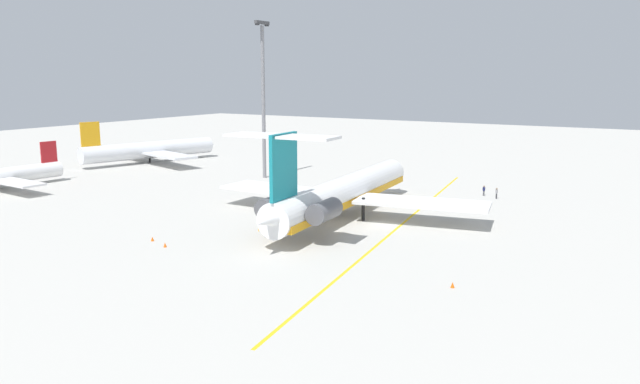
% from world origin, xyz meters
% --- Properties ---
extents(ground, '(357.74, 357.74, 0.00)m').
position_xyz_m(ground, '(0.00, 0.00, 0.00)').
color(ground, '#B7B5AD').
extents(main_jetliner, '(45.25, 40.05, 13.17)m').
position_xyz_m(main_jetliner, '(0.19, 6.52, 3.59)').
color(main_jetliner, white).
rests_on(main_jetliner, ground).
extents(airliner_mid_left, '(32.80, 32.81, 9.94)m').
position_xyz_m(airliner_mid_left, '(26.91, 70.50, 2.93)').
color(airliner_mid_left, silver).
rests_on(airliner_mid_left, ground).
extents(ground_crew_near_nose, '(0.28, 0.43, 1.75)m').
position_xyz_m(ground_crew_near_nose, '(25.02, -8.42, 1.11)').
color(ground_crew_near_nose, black).
rests_on(ground_crew_near_nose, ground).
extents(ground_crew_near_tail, '(0.27, 0.42, 1.67)m').
position_xyz_m(ground_crew_near_tail, '(26.52, -5.94, 1.06)').
color(ground_crew_near_tail, black).
rests_on(ground_crew_near_tail, ground).
extents(safety_cone_nose, '(0.40, 0.40, 0.55)m').
position_xyz_m(safety_cone_nose, '(-19.15, -16.19, 0.28)').
color(safety_cone_nose, '#EA590F').
rests_on(safety_cone_nose, ground).
extents(safety_cone_wingtip, '(0.40, 0.40, 0.55)m').
position_xyz_m(safety_cone_wingtip, '(-21.87, 20.09, 0.28)').
color(safety_cone_wingtip, '#EA590F').
rests_on(safety_cone_wingtip, ground).
extents(safety_cone_tail, '(0.40, 0.40, 0.55)m').
position_xyz_m(safety_cone_tail, '(-23.00, 16.87, 0.28)').
color(safety_cone_tail, '#EA590F').
rests_on(safety_cone_tail, ground).
extents(taxiway_centreline, '(81.60, 12.22, 0.01)m').
position_xyz_m(taxiway_centreline, '(1.46, -2.21, 0.00)').
color(taxiway_centreline, gold).
rests_on(taxiway_centreline, ground).
extents(light_mast, '(4.00, 0.70, 29.52)m').
position_xyz_m(light_mast, '(22.58, 35.89, 15.99)').
color(light_mast, slate).
rests_on(light_mast, ground).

